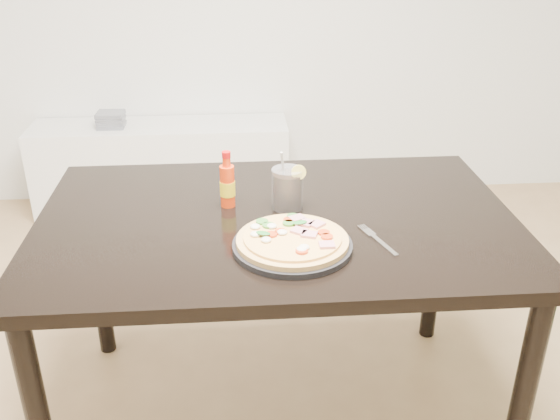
{
  "coord_description": "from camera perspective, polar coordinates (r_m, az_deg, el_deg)",
  "views": [
    {
      "loc": [
        -0.39,
        -1.24,
        1.56
      ],
      "look_at": [
        -0.27,
        0.27,
        0.83
      ],
      "focal_mm": 40.0,
      "sensor_mm": 36.0,
      "label": 1
    }
  ],
  "objects": [
    {
      "name": "media_console",
      "position": [
        3.58,
        -10.69,
        3.86
      ],
      "size": [
        1.4,
        0.34,
        0.5
      ],
      "primitive_type": "cube",
      "color": "white",
      "rests_on": "ground"
    },
    {
      "name": "cd_stack",
      "position": [
        3.51,
        -15.21,
        7.98
      ],
      "size": [
        0.14,
        0.12,
        0.08
      ],
      "color": "slate",
      "rests_on": "media_console"
    },
    {
      "name": "hot_sauce_bottle",
      "position": [
        1.87,
        -4.83,
        2.31
      ],
      "size": [
        0.06,
        0.06,
        0.17
      ],
      "rotation": [
        0.0,
        0.0,
        0.32
      ],
      "color": "red",
      "rests_on": "dining_table"
    },
    {
      "name": "dining_table",
      "position": [
        1.87,
        -0.28,
        -2.91
      ],
      "size": [
        1.4,
        0.9,
        0.75
      ],
      "color": "black",
      "rests_on": "ground"
    },
    {
      "name": "plate",
      "position": [
        1.66,
        1.14,
        -3.28
      ],
      "size": [
        0.32,
        0.32,
        0.02
      ],
      "primitive_type": "cylinder",
      "color": "black",
      "rests_on": "dining_table"
    },
    {
      "name": "cola_cup",
      "position": [
        1.86,
        0.69,
        1.9
      ],
      "size": [
        0.1,
        0.1,
        0.18
      ],
      "rotation": [
        0.0,
        0.0,
        0.15
      ],
      "color": "black",
      "rests_on": "dining_table"
    },
    {
      "name": "pizza",
      "position": [
        1.65,
        1.12,
        -2.65
      ],
      "size": [
        0.3,
        0.3,
        0.03
      ],
      "color": "tan",
      "rests_on": "plate"
    },
    {
      "name": "fork",
      "position": [
        1.72,
        8.82,
        -2.63
      ],
      "size": [
        0.08,
        0.18,
        0.0
      ],
      "rotation": [
        0.0,
        0.0,
        0.33
      ],
      "color": "silver",
      "rests_on": "dining_table"
    }
  ]
}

